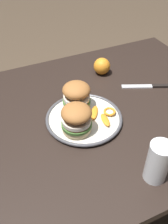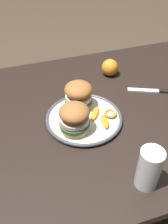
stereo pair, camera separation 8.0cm
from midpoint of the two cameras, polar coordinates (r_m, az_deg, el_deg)
The scene contains 11 objects.
ground_plane at distance 1.55m, azimuth -1.25°, elevation -20.65°, with size 8.00×8.00×0.00m, color #4C3D2D.
dining_table at distance 1.05m, azimuth -1.74°, elevation -4.62°, with size 1.26×0.87×0.71m.
dinner_plate at distance 0.95m, azimuth -2.40°, elevation -1.47°, with size 0.28×0.28×0.02m.
sandwich_half_left at distance 0.87m, azimuth -4.28°, elevation -1.45°, with size 0.14×0.14×0.10m.
sandwich_half_right at distance 0.96m, azimuth -4.03°, elevation 3.63°, with size 0.12×0.12×0.10m.
orange_peel_curled at distance 0.96m, azimuth 3.28°, elevation -0.00°, with size 0.06×0.06×0.01m.
orange_peel_strip_long at distance 0.93m, azimuth 2.22°, elevation -1.79°, with size 0.04×0.07×0.01m.
orange_peel_strip_short at distance 0.96m, azimuth -0.11°, elevation -0.17°, with size 0.06×0.08×0.01m.
drinking_glass at distance 0.77m, azimuth 12.85°, elevation -11.23°, with size 0.07×0.07×0.14m.
whole_orange at distance 1.19m, azimuth 2.00°, elevation 9.94°, with size 0.07×0.07×0.07m, color orange.
table_knife at distance 1.14m, azimuth 12.55°, elevation 5.43°, with size 0.21×0.11×0.01m.
Camera 1 is at (0.31, 0.66, 1.37)m, focal length 41.79 mm.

